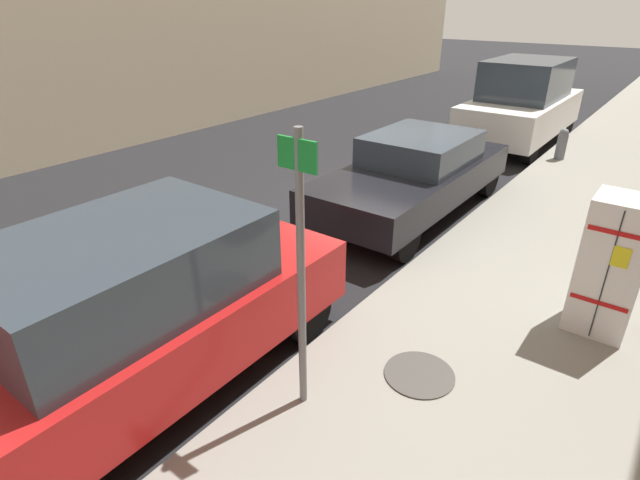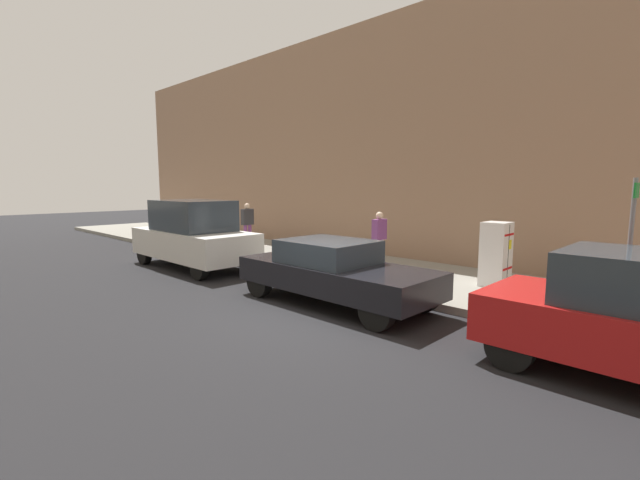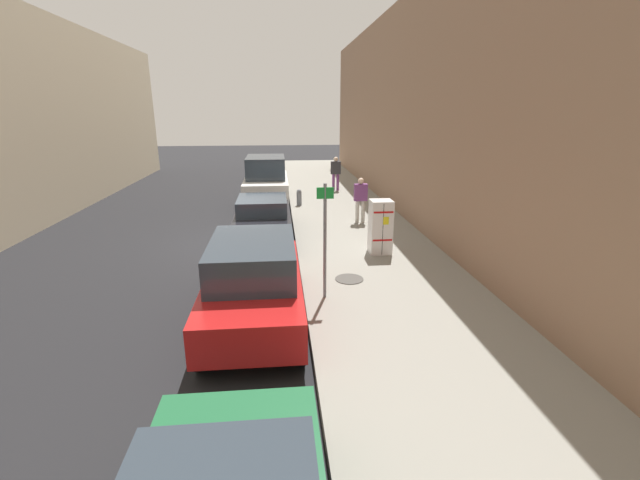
{
  "view_description": "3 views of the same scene",
  "coord_description": "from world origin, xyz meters",
  "px_view_note": "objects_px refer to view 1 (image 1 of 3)",
  "views": [
    {
      "loc": [
        -4.65,
        7.57,
        3.56
      ],
      "look_at": [
        -1.08,
        2.83,
        0.66
      ],
      "focal_mm": 28.0,
      "sensor_mm": 36.0,
      "label": 1
    },
    {
      "loc": [
        5.95,
        6.01,
        2.6
      ],
      "look_at": [
        0.1,
        0.31,
        1.56
      ],
      "focal_mm": 24.0,
      "sensor_mm": 36.0,
      "label": 2
    },
    {
      "loc": [
        -1.43,
        13.6,
        4.19
      ],
      "look_at": [
        -2.39,
        3.8,
        1.18
      ],
      "focal_mm": 24.0,
      "sensor_mm": 36.0,
      "label": 3
    }
  ],
  "objects_px": {
    "street_sign_post": "(301,265)",
    "parked_sedan_dark": "(414,173)",
    "discarded_refrigerator": "(611,266)",
    "fire_hydrant": "(562,143)",
    "parked_suv_red": "(131,313)",
    "parked_van_white": "(522,103)"
  },
  "relations": [
    {
      "from": "street_sign_post",
      "to": "parked_sedan_dark",
      "type": "bearing_deg",
      "value": -73.33
    },
    {
      "from": "street_sign_post",
      "to": "parked_sedan_dark",
      "type": "relative_size",
      "value": 0.55
    },
    {
      "from": "discarded_refrigerator",
      "to": "parked_sedan_dark",
      "type": "relative_size",
      "value": 0.34
    },
    {
      "from": "street_sign_post",
      "to": "fire_hydrant",
      "type": "xyz_separation_m",
      "value": [
        0.08,
        -9.59,
        -1.07
      ]
    },
    {
      "from": "parked_sedan_dark",
      "to": "parked_suv_red",
      "type": "height_order",
      "value": "parked_suv_red"
    },
    {
      "from": "fire_hydrant",
      "to": "parked_suv_red",
      "type": "height_order",
      "value": "parked_suv_red"
    },
    {
      "from": "parked_van_white",
      "to": "parked_suv_red",
      "type": "distance_m",
      "value": 11.77
    },
    {
      "from": "street_sign_post",
      "to": "parked_sedan_dark",
      "type": "height_order",
      "value": "street_sign_post"
    },
    {
      "from": "fire_hydrant",
      "to": "parked_sedan_dark",
      "type": "height_order",
      "value": "parked_sedan_dark"
    },
    {
      "from": "discarded_refrigerator",
      "to": "parked_van_white",
      "type": "distance_m",
      "value": 8.88
    },
    {
      "from": "street_sign_post",
      "to": "fire_hydrant",
      "type": "height_order",
      "value": "street_sign_post"
    },
    {
      "from": "parked_suv_red",
      "to": "fire_hydrant",
      "type": "bearing_deg",
      "value": -97.97
    },
    {
      "from": "parked_van_white",
      "to": "parked_sedan_dark",
      "type": "height_order",
      "value": "parked_van_white"
    },
    {
      "from": "parked_van_white",
      "to": "parked_suv_red",
      "type": "bearing_deg",
      "value": 90.0
    },
    {
      "from": "street_sign_post",
      "to": "parked_suv_red",
      "type": "xyz_separation_m",
      "value": [
        1.52,
        0.69,
        -0.71
      ]
    },
    {
      "from": "street_sign_post",
      "to": "parked_van_white",
      "type": "bearing_deg",
      "value": -82.21
    },
    {
      "from": "fire_hydrant",
      "to": "parked_sedan_dark",
      "type": "bearing_deg",
      "value": 72.37
    },
    {
      "from": "parked_sedan_dark",
      "to": "parked_suv_red",
      "type": "distance_m",
      "value": 5.75
    },
    {
      "from": "street_sign_post",
      "to": "parked_van_white",
      "type": "height_order",
      "value": "street_sign_post"
    },
    {
      "from": "street_sign_post",
      "to": "parked_suv_red",
      "type": "bearing_deg",
      "value": 24.33
    },
    {
      "from": "discarded_refrigerator",
      "to": "parked_sedan_dark",
      "type": "xyz_separation_m",
      "value": [
        3.45,
        -2.16,
        -0.22
      ]
    },
    {
      "from": "parked_van_white",
      "to": "parked_suv_red",
      "type": "xyz_separation_m",
      "value": [
        -0.0,
        11.77,
        -0.17
      ]
    }
  ]
}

